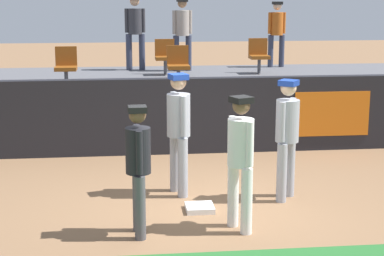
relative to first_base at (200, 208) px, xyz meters
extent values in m
plane|color=#846042|center=(0.10, 0.10, -0.04)|extent=(60.00, 60.00, 0.00)
cube|color=white|center=(0.00, 0.00, 0.00)|extent=(0.40, 0.40, 0.08)
cylinder|color=white|center=(0.37, -0.65, 0.40)|extent=(0.15, 0.15, 0.88)
cylinder|color=white|center=(0.49, -0.94, 0.40)|extent=(0.15, 0.15, 0.88)
cylinder|color=white|center=(0.43, -0.79, 1.15)|extent=(0.44, 0.44, 0.62)
sphere|color=brown|center=(0.43, -0.79, 1.63)|extent=(0.23, 0.23, 0.23)
cube|color=black|center=(0.43, -0.79, 1.71)|extent=(0.32, 0.32, 0.08)
cylinder|color=white|center=(0.35, -0.60, 1.17)|extent=(0.09, 0.09, 0.58)
cylinder|color=white|center=(0.51, -0.98, 1.17)|extent=(0.09, 0.09, 0.58)
ellipsoid|color=brown|center=(0.44, -0.57, 0.92)|extent=(0.19, 0.23, 0.28)
cylinder|color=#9EA3AD|center=(1.45, 0.52, 0.41)|extent=(0.15, 0.15, 0.89)
cylinder|color=#9EA3AD|center=(1.26, 0.26, 0.41)|extent=(0.15, 0.15, 0.89)
cylinder|color=#9EA3AD|center=(1.35, 0.39, 1.17)|extent=(0.48, 0.48, 0.63)
sphere|color=beige|center=(1.35, 0.39, 1.66)|extent=(0.23, 0.23, 0.23)
cube|color=#193899|center=(1.35, 0.39, 1.74)|extent=(0.34, 0.34, 0.08)
cylinder|color=#9EA3AD|center=(1.48, 0.56, 1.19)|extent=(0.09, 0.09, 0.59)
cylinder|color=#9EA3AD|center=(1.23, 0.22, 1.19)|extent=(0.09, 0.09, 0.59)
cylinder|color=#9EA3AD|center=(-0.27, 0.97, 0.42)|extent=(0.16, 0.16, 0.92)
cylinder|color=#9EA3AD|center=(-0.18, 0.65, 0.42)|extent=(0.16, 0.16, 0.92)
cylinder|color=#9EA3AD|center=(-0.23, 0.81, 1.21)|extent=(0.44, 0.44, 0.65)
sphere|color=tan|center=(-0.23, 0.81, 1.72)|extent=(0.24, 0.24, 0.24)
cube|color=#193899|center=(-0.23, 0.81, 1.79)|extent=(0.31, 0.31, 0.08)
cylinder|color=#9EA3AD|center=(-0.29, 1.02, 1.23)|extent=(0.09, 0.09, 0.61)
cylinder|color=#9EA3AD|center=(-0.17, 0.60, 1.23)|extent=(0.09, 0.09, 0.61)
cylinder|color=#4C4C51|center=(-0.90, -0.68, 0.38)|extent=(0.14, 0.14, 0.83)
cylinder|color=#4C4C51|center=(-0.88, -0.98, 0.38)|extent=(0.14, 0.14, 0.83)
cylinder|color=black|center=(-0.89, -0.83, 1.09)|extent=(0.34, 0.34, 0.59)
sphere|color=brown|center=(-0.89, -0.83, 1.55)|extent=(0.22, 0.22, 0.22)
cube|color=black|center=(-0.89, -0.83, 1.62)|extent=(0.24, 0.24, 0.08)
cylinder|color=black|center=(-0.90, -0.64, 1.11)|extent=(0.09, 0.09, 0.55)
cylinder|color=black|center=(-0.88, -1.03, 1.11)|extent=(0.09, 0.09, 0.55)
cube|color=black|center=(0.10, 3.34, 0.69)|extent=(18.00, 0.24, 1.46)
cube|color=orange|center=(3.00, 3.22, 0.69)|extent=(1.50, 0.02, 0.88)
cube|color=#59595E|center=(0.10, 5.91, 0.52)|extent=(18.00, 4.80, 1.11)
cylinder|color=#4C4C51|center=(0.12, 4.71, 1.27)|extent=(0.08, 0.08, 0.40)
cube|color=#8C4714|center=(0.12, 4.71, 1.47)|extent=(0.46, 0.44, 0.08)
cube|color=#8C4714|center=(0.12, 4.90, 1.71)|extent=(0.46, 0.06, 0.40)
cylinder|color=#4C4C51|center=(2.25, 6.51, 1.27)|extent=(0.08, 0.08, 0.40)
cube|color=#8C4714|center=(2.25, 6.51, 1.47)|extent=(0.46, 0.44, 0.08)
cube|color=#8C4714|center=(2.25, 6.70, 1.71)|extent=(0.46, 0.06, 0.40)
cylinder|color=#4C4C51|center=(-2.22, 4.71, 1.27)|extent=(0.08, 0.08, 0.40)
cube|color=#8C4714|center=(-2.22, 4.71, 1.47)|extent=(0.45, 0.44, 0.08)
cube|color=#8C4714|center=(-2.22, 4.90, 1.71)|extent=(0.45, 0.06, 0.40)
cylinder|color=#4C4C51|center=(-0.03, 6.51, 1.27)|extent=(0.08, 0.08, 0.40)
cube|color=#8C4714|center=(-0.03, 6.51, 1.47)|extent=(0.47, 0.44, 0.08)
cube|color=#8C4714|center=(-0.03, 6.70, 1.71)|extent=(0.47, 0.06, 0.40)
cylinder|color=#33384C|center=(0.61, 7.29, 1.51)|extent=(0.15, 0.15, 0.88)
cylinder|color=#33384C|center=(0.30, 7.24, 1.51)|extent=(0.15, 0.15, 0.88)
cylinder|color=#A5998C|center=(0.45, 7.27, 2.26)|extent=(0.38, 0.38, 0.62)
sphere|color=#8C6647|center=(0.45, 7.27, 2.74)|extent=(0.23, 0.23, 0.23)
cube|color=black|center=(0.45, 7.27, 2.82)|extent=(0.27, 0.27, 0.08)
cylinder|color=#A5998C|center=(0.66, 7.29, 2.28)|extent=(0.09, 0.09, 0.58)
cylinder|color=#A5998C|center=(0.25, 7.24, 2.28)|extent=(0.09, 0.09, 0.58)
cylinder|color=#33384C|center=(3.13, 7.81, 1.49)|extent=(0.14, 0.14, 0.83)
cylinder|color=#33384C|center=(2.83, 7.78, 1.49)|extent=(0.14, 0.14, 0.83)
cylinder|color=#BF5919|center=(2.98, 7.79, 2.20)|extent=(0.35, 0.35, 0.59)
sphere|color=beige|center=(2.98, 7.79, 2.66)|extent=(0.22, 0.22, 0.22)
cube|color=black|center=(2.98, 7.79, 2.73)|extent=(0.25, 0.25, 0.08)
cylinder|color=#BF5919|center=(3.17, 7.81, 2.22)|extent=(0.09, 0.09, 0.55)
cylinder|color=#BF5919|center=(2.79, 7.78, 2.22)|extent=(0.09, 0.09, 0.55)
cylinder|color=#33384C|center=(-0.54, 7.57, 1.52)|extent=(0.15, 0.15, 0.90)
cylinder|color=#33384C|center=(-0.87, 7.56, 1.52)|extent=(0.15, 0.15, 0.90)
cylinder|color=#333338|center=(-0.71, 7.57, 2.29)|extent=(0.35, 0.35, 0.63)
sphere|color=tan|center=(-0.71, 7.57, 2.79)|extent=(0.24, 0.24, 0.24)
cylinder|color=#333338|center=(-0.50, 7.57, 2.31)|extent=(0.09, 0.09, 0.59)
cylinder|color=#333338|center=(-0.92, 7.56, 2.31)|extent=(0.09, 0.09, 0.59)
camera|label=1|loc=(-1.07, -8.64, 3.07)|focal=59.70mm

